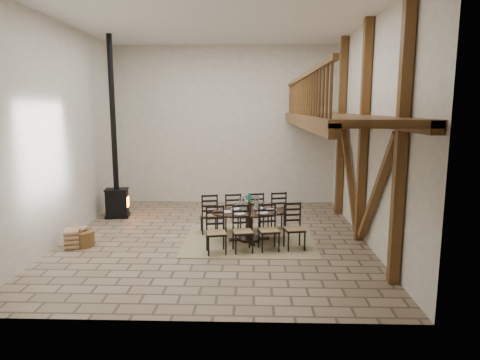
{
  "coord_description": "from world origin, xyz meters",
  "views": [
    {
      "loc": [
        0.89,
        -9.77,
        3.07
      ],
      "look_at": [
        0.57,
        0.4,
        1.34
      ],
      "focal_mm": 32.0,
      "sensor_mm": 36.0,
      "label": 1
    }
  ],
  "objects_px": {
    "log_basket": "(82,238)",
    "log_stack": "(72,238)",
    "dining_table": "(249,226)",
    "wood_stove": "(116,178)"
  },
  "relations": [
    {
      "from": "dining_table",
      "to": "log_basket",
      "type": "relative_size",
      "value": 4.69
    },
    {
      "from": "dining_table",
      "to": "log_stack",
      "type": "height_order",
      "value": "dining_table"
    },
    {
      "from": "log_stack",
      "to": "log_basket",
      "type": "bearing_deg",
      "value": 35.31
    },
    {
      "from": "dining_table",
      "to": "log_basket",
      "type": "xyz_separation_m",
      "value": [
        -3.74,
        -0.5,
        -0.17
      ]
    },
    {
      "from": "log_basket",
      "to": "log_stack",
      "type": "xyz_separation_m",
      "value": [
        -0.17,
        -0.12,
        0.02
      ]
    },
    {
      "from": "dining_table",
      "to": "wood_stove",
      "type": "relative_size",
      "value": 0.49
    },
    {
      "from": "log_basket",
      "to": "log_stack",
      "type": "height_order",
      "value": "log_basket"
    },
    {
      "from": "wood_stove",
      "to": "log_stack",
      "type": "bearing_deg",
      "value": -101.71
    },
    {
      "from": "wood_stove",
      "to": "log_basket",
      "type": "xyz_separation_m",
      "value": [
        0.01,
        -2.56,
        -0.94
      ]
    },
    {
      "from": "dining_table",
      "to": "wood_stove",
      "type": "xyz_separation_m",
      "value": [
        -3.75,
        2.05,
        0.77
      ]
    }
  ]
}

